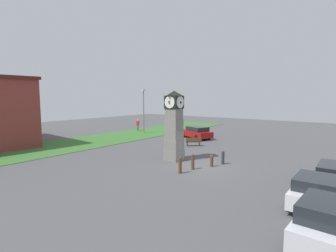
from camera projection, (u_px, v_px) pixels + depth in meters
ground_plane at (200, 167)px, 18.92m from camera, size 84.01×84.01×0.00m
clock_tower at (174, 127)px, 20.68m from camera, size 1.53×1.51×5.51m
bollard_near_tower at (180, 165)px, 17.28m from camera, size 0.22×0.22×1.11m
bollard_mid_row at (193, 161)px, 18.20m from camera, size 0.22×0.22×1.11m
bollard_far_row at (212, 161)px, 18.97m from camera, size 0.23×0.23×0.87m
bollard_end_row at (223, 157)px, 19.63m from camera, size 0.24×0.24×1.02m
car_navy_sedan at (329, 222)px, 8.86m from camera, size 4.00×2.09×1.61m
car_near_tower at (317, 191)px, 11.93m from camera, size 3.88×2.00×1.48m
car_by_building at (335, 177)px, 14.09m from camera, size 4.43×1.92×1.48m
car_far_lot at (196, 132)px, 31.72m from camera, size 3.46×4.86×1.46m
bench at (193, 141)px, 26.83m from camera, size 1.45×1.56×0.90m
pedestrian_by_cars at (138, 124)px, 38.82m from camera, size 0.32×0.44×1.69m
street_lamp_near_road at (144, 108)px, 35.82m from camera, size 0.50×0.24×6.07m
grass_verge_far at (96, 140)px, 30.28m from camera, size 50.41×7.69×0.04m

